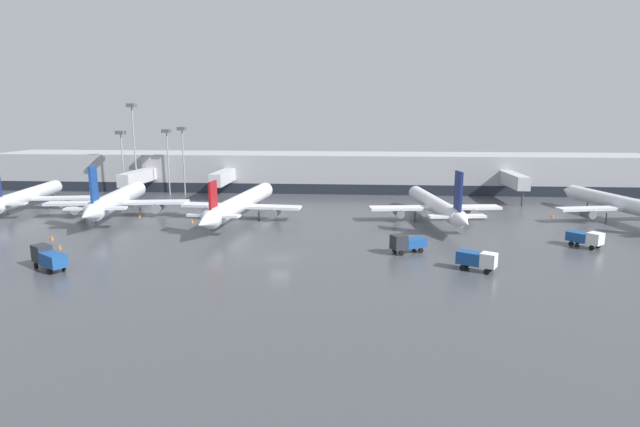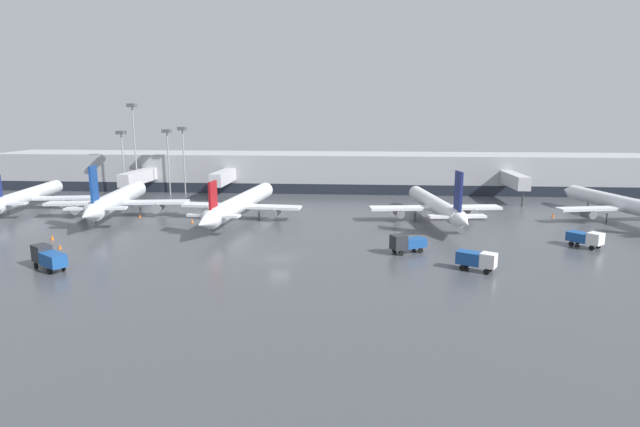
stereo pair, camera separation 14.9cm
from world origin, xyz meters
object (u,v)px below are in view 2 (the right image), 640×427
(apron_light_mast_1, at_px, (122,143))
(apron_light_mast_4, at_px, (183,140))
(apron_light_mast_0, at_px, (167,142))
(service_truck_3, at_px, (586,238))
(traffic_cone_2, at_px, (192,221))
(service_truck_0, at_px, (407,243))
(service_truck_2, at_px, (477,259))
(apron_light_mast_2, at_px, (133,125))
(parked_jet_4, at_px, (118,200))
(traffic_cone_3, at_px, (553,215))
(parked_jet_3, at_px, (626,205))
(traffic_cone_0, at_px, (52,237))
(parked_jet_2, at_px, (436,205))
(service_truck_1, at_px, (48,257))
(traffic_cone_4, at_px, (60,247))
(traffic_cone_1, at_px, (140,216))
(parked_jet_1, at_px, (28,196))
(parked_jet_0, at_px, (241,203))

(apron_light_mast_1, height_order, apron_light_mast_4, apron_light_mast_4)
(apron_light_mast_0, bearing_deg, apron_light_mast_1, -178.13)
(service_truck_3, relative_size, traffic_cone_2, 8.07)
(service_truck_0, height_order, service_truck_3, service_truck_0)
(service_truck_2, bearing_deg, traffic_cone_2, -179.61)
(apron_light_mast_1, xyz_separation_m, apron_light_mast_2, (3.39, -0.69, 4.22))
(parked_jet_4, xyz_separation_m, traffic_cone_2, (15.01, -3.65, -2.92))
(service_truck_2, relative_size, traffic_cone_3, 6.87)
(parked_jet_3, xyz_separation_m, service_truck_0, (-40.07, -23.49, -1.50))
(parked_jet_3, height_order, apron_light_mast_0, apron_light_mast_0)
(parked_jet_3, height_order, parked_jet_4, parked_jet_4)
(service_truck_0, height_order, apron_light_mast_2, apron_light_mast_2)
(traffic_cone_0, height_order, traffic_cone_2, traffic_cone_0)
(traffic_cone_3, distance_m, apron_light_mast_0, 82.79)
(parked_jet_2, height_order, apron_light_mast_1, apron_light_mast_1)
(parked_jet_3, xyz_separation_m, apron_light_mast_0, (-90.61, 22.71, 9.32))
(service_truck_1, xyz_separation_m, traffic_cone_0, (-8.40, 13.90, -1.17))
(parked_jet_4, distance_m, service_truck_0, 54.55)
(apron_light_mast_1, bearing_deg, traffic_cone_4, -74.64)
(parked_jet_4, relative_size, traffic_cone_1, 60.44)
(traffic_cone_1, xyz_separation_m, apron_light_mast_2, (-11.44, 24.85, 15.95))
(parked_jet_4, bearing_deg, apron_light_mast_4, -15.65)
(traffic_cone_0, height_order, traffic_cone_3, traffic_cone_0)
(traffic_cone_4, distance_m, apron_light_mast_1, 50.56)
(traffic_cone_4, bearing_deg, apron_light_mast_2, 101.66)
(parked_jet_3, bearing_deg, apron_light_mast_0, 64.29)
(parked_jet_1, height_order, service_truck_3, parked_jet_1)
(parked_jet_1, relative_size, apron_light_mast_0, 2.15)
(parked_jet_0, xyz_separation_m, traffic_cone_1, (-18.94, 0.06, -2.66))
(parked_jet_3, distance_m, apron_light_mast_0, 93.87)
(traffic_cone_1, relative_size, traffic_cone_2, 0.94)
(service_truck_0, distance_m, traffic_cone_2, 39.32)
(service_truck_1, bearing_deg, traffic_cone_0, -24.91)
(traffic_cone_3, relative_size, apron_light_mast_2, 0.03)
(parked_jet_1, height_order, parked_jet_2, parked_jet_2)
(apron_light_mast_0, bearing_deg, apron_light_mast_2, -171.95)
(traffic_cone_1, xyz_separation_m, traffic_cone_3, (75.43, 6.32, 0.07))
(traffic_cone_2, distance_m, traffic_cone_3, 65.23)
(traffic_cone_2, height_order, apron_light_mast_0, apron_light_mast_0)
(parked_jet_0, bearing_deg, apron_light_mast_0, 46.87)
(parked_jet_4, xyz_separation_m, traffic_cone_4, (2.29, -22.14, -2.89))
(traffic_cone_0, distance_m, apron_light_mast_1, 45.12)
(traffic_cone_2, relative_size, apron_light_mast_1, 0.04)
(service_truck_0, bearing_deg, parked_jet_0, -65.57)
(service_truck_1, xyz_separation_m, service_truck_3, (69.37, 15.69, -0.17))
(traffic_cone_2, bearing_deg, service_truck_2, -29.37)
(parked_jet_0, xyz_separation_m, traffic_cone_3, (56.49, 6.38, -2.58))
(parked_jet_3, bearing_deg, apron_light_mast_4, 63.11)
(parked_jet_1, bearing_deg, parked_jet_4, -116.74)
(parked_jet_0, xyz_separation_m, service_truck_3, (52.90, -15.29, -1.55))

